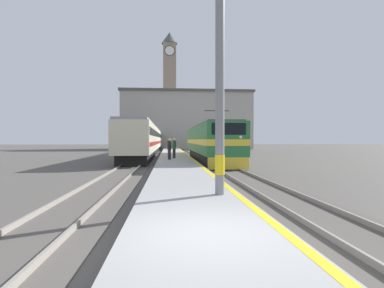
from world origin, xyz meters
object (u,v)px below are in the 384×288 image
object	(u,v)px
passenger_train	(150,140)
second_waiting_passenger	(174,148)
person_on_platform	(169,148)
catenary_mast	(223,72)
clock_tower	(170,87)
locomotive_train	(209,142)

from	to	relation	value
passenger_train	second_waiting_passenger	size ratio (longest dim) A/B	27.06
second_waiting_passenger	passenger_train	bearing A→B (deg)	99.70
person_on_platform	second_waiting_passenger	xyz separation A→B (m)	(0.43, 1.50, 0.02)
catenary_mast	clock_tower	xyz separation A→B (m)	(-1.24, 67.63, 11.34)
locomotive_train	clock_tower	xyz separation A→B (m)	(-3.61, 47.16, 13.63)
second_waiting_passenger	clock_tower	xyz separation A→B (m)	(-0.12, 50.01, 14.07)
second_waiting_passenger	locomotive_train	bearing A→B (deg)	39.28
catenary_mast	person_on_platform	xyz separation A→B (m)	(-1.54, 16.11, -2.75)
catenary_mast	passenger_train	bearing A→B (deg)	96.85
locomotive_train	second_waiting_passenger	size ratio (longest dim) A/B	11.05
person_on_platform	passenger_train	bearing A→B (deg)	97.90
locomotive_train	second_waiting_passenger	world-z (taller)	locomotive_train
clock_tower	catenary_mast	bearing A→B (deg)	-88.95
second_waiting_passenger	person_on_platform	bearing A→B (deg)	-105.81
passenger_train	catenary_mast	bearing A→B (deg)	-83.15
second_waiting_passenger	clock_tower	world-z (taller)	clock_tower
passenger_train	clock_tower	world-z (taller)	clock_tower
second_waiting_passenger	clock_tower	bearing A→B (deg)	90.14
catenary_mast	person_on_platform	bearing A→B (deg)	95.47
passenger_train	second_waiting_passenger	distance (m)	19.98
catenary_mast	person_on_platform	distance (m)	16.42
locomotive_train	passenger_train	size ratio (longest dim) A/B	0.41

